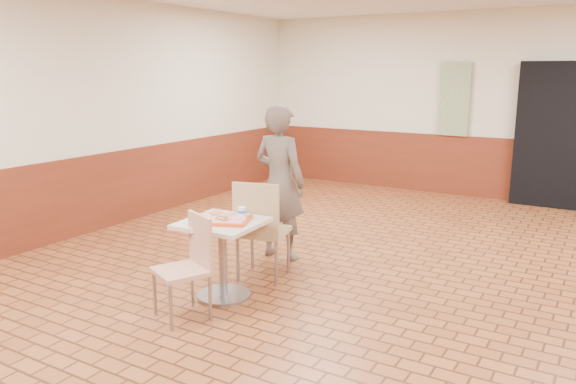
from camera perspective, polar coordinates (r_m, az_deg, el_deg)
The scene contains 12 objects.
room_shell at distance 4.84m, azimuth 8.38°, elevation 5.43°, with size 8.01×10.01×3.01m.
wainscot_band at distance 5.06m, azimuth 8.03°, elevation -5.88°, with size 8.00×10.00×1.00m.
corridor_doorway at distance 9.39m, azimuth 26.94°, elevation 5.06°, with size 1.60×0.22×2.20m, color black.
promo_poster at distance 9.71m, azimuth 16.53°, elevation 9.04°, with size 0.50×0.03×1.20m, color gray.
main_table at distance 5.19m, azimuth -6.67°, elevation -5.49°, with size 0.69×0.69×0.73m.
chair_main_front at distance 4.83m, azimuth -10.03°, elevation -6.93°, with size 0.54×0.54×0.88m.
chair_main_back at distance 5.55m, azimuth -2.82°, elevation -3.40°, with size 0.57×0.57×1.02m.
customer at distance 6.17m, azimuth -0.83°, elevation 0.97°, with size 0.63×0.41×1.72m, color #60554A.
serving_tray at distance 5.12m, azimuth -6.74°, elevation -2.79°, with size 0.49×0.38×0.03m.
ring_donut at distance 5.25m, azimuth -7.38°, elevation -2.07°, with size 0.10×0.10×0.03m, color #DA8A4F.
long_john_donut at distance 5.05m, azimuth -6.73°, elevation -2.59°, with size 0.14×0.07×0.04m.
paper_cup at distance 5.11m, azimuth -4.69°, elevation -2.03°, with size 0.07×0.07×0.09m.
Camera 1 is at (1.84, -4.44, 2.07)m, focal length 35.00 mm.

